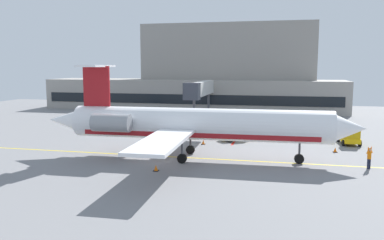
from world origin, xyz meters
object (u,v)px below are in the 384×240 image
(baggage_tug, at_px, (350,137))
(marshaller, at_px, (369,158))
(regional_jet, at_px, (193,124))
(belt_loader, at_px, (239,133))
(pushback_tractor, at_px, (98,115))

(baggage_tug, height_order, marshaller, marshaller)
(regional_jet, xyz_separation_m, baggage_tug, (16.15, 10.84, -2.52))
(regional_jet, relative_size, baggage_tug, 7.79)
(belt_loader, bearing_deg, regional_jet, -106.90)
(regional_jet, bearing_deg, pushback_tractor, 132.94)
(baggage_tug, relative_size, marshaller, 2.01)
(baggage_tug, bearing_deg, pushback_tractor, 162.12)
(belt_loader, height_order, marshaller, marshaller)
(regional_jet, distance_m, pushback_tractor, 31.43)
(belt_loader, distance_m, marshaller, 16.94)
(pushback_tractor, bearing_deg, belt_loader, -26.24)
(belt_loader, bearing_deg, baggage_tug, 0.21)
(pushback_tractor, bearing_deg, marshaller, -31.90)
(belt_loader, bearing_deg, pushback_tractor, 153.76)
(baggage_tug, relative_size, belt_loader, 1.04)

